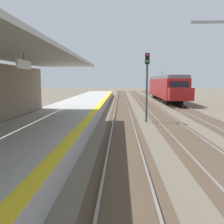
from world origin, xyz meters
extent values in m
cube|color=#A8A8A3|center=(-2.50, 16.00, 0.45)|extent=(5.00, 80.00, 0.90)
cube|color=yellow|center=(-0.25, 16.00, 0.90)|extent=(0.50, 80.00, 0.01)
cube|color=white|center=(-2.20, 12.38, 3.82)|extent=(0.08, 1.40, 0.36)
cylinder|color=#333333|center=(-2.20, 12.38, 4.14)|extent=(0.03, 0.03, 0.27)
cube|color=#4C3D2D|center=(1.90, 20.00, 0.00)|extent=(2.34, 120.00, 0.01)
cube|color=slate|center=(1.18, 20.00, 0.08)|extent=(0.08, 120.00, 0.15)
cube|color=slate|center=(2.62, 20.00, 0.08)|extent=(0.08, 120.00, 0.15)
cube|color=#4C3D2D|center=(5.30, 20.00, 0.00)|extent=(2.34, 120.00, 0.01)
cube|color=slate|center=(4.58, 20.00, 0.08)|extent=(0.08, 120.00, 0.15)
cube|color=slate|center=(6.02, 20.00, 0.08)|extent=(0.08, 120.00, 0.15)
cube|color=#4C3D2D|center=(8.70, 20.00, 0.00)|extent=(2.34, 120.00, 0.01)
cube|color=slate|center=(7.98, 20.00, 0.08)|extent=(0.08, 120.00, 0.15)
cube|color=maroon|center=(8.70, 41.10, 2.07)|extent=(2.90, 18.00, 2.70)
cube|color=slate|center=(8.70, 41.10, 3.64)|extent=(2.67, 18.00, 0.44)
cube|color=black|center=(8.70, 32.08, 2.48)|extent=(2.32, 0.06, 1.21)
cube|color=maroon|center=(8.70, 31.30, 1.60)|extent=(2.78, 1.60, 1.49)
cube|color=black|center=(10.16, 41.10, 2.48)|extent=(0.04, 15.84, 0.86)
cylinder|color=#333333|center=(8.70, 44.70, 4.31)|extent=(0.06, 0.06, 0.90)
cube|color=black|center=(8.70, 35.25, 0.36)|extent=(2.18, 2.20, 0.72)
cube|color=black|center=(8.70, 46.95, 0.36)|extent=(2.18, 2.20, 0.72)
cylinder|color=#4C4C4C|center=(3.70, 21.20, 2.20)|extent=(0.16, 0.16, 4.40)
cube|color=black|center=(3.70, 21.20, 4.80)|extent=(0.32, 0.24, 0.80)
sphere|color=red|center=(3.70, 21.06, 5.02)|extent=(0.16, 0.16, 0.16)
sphere|color=green|center=(3.70, 21.06, 4.58)|extent=(0.16, 0.16, 0.16)
camera|label=1|loc=(1.72, 2.41, 3.17)|focal=39.35mm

